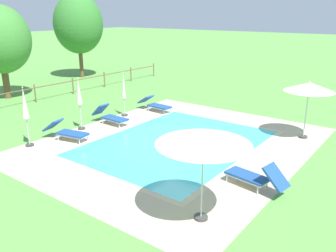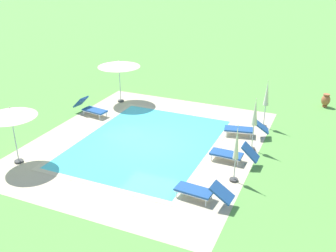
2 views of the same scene
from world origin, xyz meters
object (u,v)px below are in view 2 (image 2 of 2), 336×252
patio_umbrella_open_foreground (10,113)px  patio_umbrella_closed_row_centre (267,97)px  sun_lounger_north_mid (233,154)px  terracotta_urn_near_fence (326,100)px  patio_umbrella_closed_row_west (236,148)px  patio_umbrella_closed_row_mid_east (255,117)px  sun_lounger_north_end (91,108)px  sun_lounger_north_near_steps (202,191)px  patio_umbrella_open_by_bench (119,64)px  sun_lounger_north_far (245,129)px

patio_umbrella_open_foreground → patio_umbrella_closed_row_centre: size_ratio=1.01×
sun_lounger_north_mid → patio_umbrella_open_foreground: (3.48, -7.95, 1.79)m
sun_lounger_north_mid → terracotta_urn_near_fence: sun_lounger_north_mid is taller
patio_umbrella_closed_row_west → patio_umbrella_closed_row_centre: 5.40m
patio_umbrella_open_foreground → patio_umbrella_closed_row_mid_east: patio_umbrella_open_foreground is taller
sun_lounger_north_end → patio_umbrella_closed_row_mid_east: bearing=85.9°
sun_lounger_north_near_steps → patio_umbrella_open_by_bench: 10.68m
patio_umbrella_closed_row_mid_east → patio_umbrella_open_by_bench: bearing=-110.1°
sun_lounger_north_mid → patio_umbrella_open_by_bench: bearing=-119.6°
sun_lounger_north_end → patio_umbrella_closed_row_mid_east: size_ratio=0.85×
patio_umbrella_open_by_bench → patio_umbrella_closed_row_centre: (0.37, 8.20, -0.62)m
sun_lounger_north_mid → terracotta_urn_near_fence: 8.71m
patio_umbrella_closed_row_mid_east → sun_lounger_north_near_steps: bearing=-9.6°
patio_umbrella_closed_row_west → patio_umbrella_closed_row_mid_east: patio_umbrella_closed_row_mid_east is taller
patio_umbrella_open_foreground → patio_umbrella_closed_row_centre: patio_umbrella_open_foreground is taller
patio_umbrella_closed_row_mid_east → sun_lounger_north_mid: bearing=-18.8°
patio_umbrella_open_foreground → terracotta_urn_near_fence: bearing=136.6°
sun_lounger_north_near_steps → terracotta_urn_near_fence: (-11.20, 3.35, 0.04)m
sun_lounger_north_end → patio_umbrella_closed_row_mid_east: (0.62, 8.61, 1.17)m
sun_lounger_north_mid → patio_umbrella_closed_row_centre: patio_umbrella_closed_row_centre is taller
sun_lounger_north_end → patio_umbrella_closed_row_mid_east: 8.71m
patio_umbrella_closed_row_west → terracotta_urn_near_fence: size_ratio=3.04×
patio_umbrella_open_foreground → patio_umbrella_closed_row_west: (-2.10, 8.36, -0.81)m
sun_lounger_north_mid → patio_umbrella_closed_row_mid_east: 1.87m
sun_lounger_north_far → patio_umbrella_open_by_bench: bearing=-102.8°
sun_lounger_north_end → patio_umbrella_open_by_bench: 3.03m
patio_umbrella_closed_row_west → sun_lounger_north_far: bearing=-172.3°
sun_lounger_north_end → sun_lounger_north_far: bearing=94.7°
patio_umbrella_open_foreground → patio_umbrella_closed_row_mid_east: 9.74m
patio_umbrella_open_foreground → patio_umbrella_open_by_bench: size_ratio=1.00×
terracotta_urn_near_fence → sun_lounger_north_far: bearing=-30.3°
patio_umbrella_open_foreground → terracotta_urn_near_fence: size_ratio=3.23×
sun_lounger_north_near_steps → sun_lounger_north_end: size_ratio=1.03×
sun_lounger_north_near_steps → terracotta_urn_near_fence: 11.69m
patio_umbrella_closed_row_mid_east → terracotta_urn_near_fence: (-6.77, 2.60, -1.15)m
sun_lounger_north_far → terracotta_urn_near_fence: size_ratio=2.79×
sun_lounger_north_far → patio_umbrella_closed_row_centre: bearing=155.6°
patio_umbrella_closed_row_centre → patio_umbrella_closed_row_mid_east: (2.63, -0.00, -0.03)m
sun_lounger_north_near_steps → patio_umbrella_closed_row_mid_east: patio_umbrella_closed_row_mid_east is taller
sun_lounger_north_far → patio_umbrella_open_by_bench: size_ratio=0.87×
terracotta_urn_near_fence → patio_umbrella_closed_row_west: bearing=-15.6°
patio_umbrella_open_by_bench → sun_lounger_north_mid: bearing=60.4°
sun_lounger_north_mid → patio_umbrella_open_foreground: 8.86m
sun_lounger_north_end → patio_umbrella_closed_row_centre: size_ratio=0.84×
patio_umbrella_closed_row_centre → terracotta_urn_near_fence: 5.02m
sun_lounger_north_mid → patio_umbrella_closed_row_west: size_ratio=0.86×
sun_lounger_north_mid → patio_umbrella_closed_row_mid_east: (-1.38, 0.47, 1.17)m
patio_umbrella_open_foreground → sun_lounger_north_mid: bearing=113.6°
patio_umbrella_open_foreground → terracotta_urn_near_fence: (-11.63, 11.01, -1.77)m
patio_umbrella_open_foreground → patio_umbrella_closed_row_west: 8.65m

